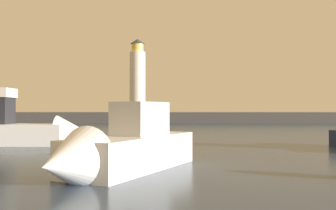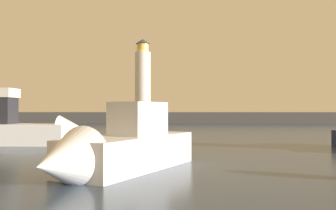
# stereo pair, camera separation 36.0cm
# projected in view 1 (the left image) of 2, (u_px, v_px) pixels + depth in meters

# --- Properties ---
(ground_plane) EXTENTS (220.00, 220.00, 0.00)m
(ground_plane) POSITION_uv_depth(u_px,v_px,m) (157.00, 135.00, 33.34)
(ground_plane) COLOR #2D3D51
(breakwater) EXTENTS (84.27, 6.12, 1.70)m
(breakwater) POSITION_uv_depth(u_px,v_px,m) (167.00, 118.00, 63.99)
(breakwater) COLOR #423F3D
(breakwater) RESTS_ON ground_plane
(lighthouse) EXTENTS (2.53, 2.53, 11.90)m
(lighthouse) POSITION_uv_depth(u_px,v_px,m) (137.00, 77.00, 64.19)
(lighthouse) COLOR silver
(lighthouse) RESTS_ON breakwater
(motorboat_1) EXTENTS (5.13, 7.99, 2.84)m
(motorboat_1) POSITION_uv_depth(u_px,v_px,m) (118.00, 150.00, 13.71)
(motorboat_1) COLOR white
(motorboat_1) RESTS_ON ground_plane
(motorboat_2) EXTENTS (8.06, 2.40, 3.90)m
(motorboat_2) POSITION_uv_depth(u_px,v_px,m) (26.00, 128.00, 24.38)
(motorboat_2) COLOR white
(motorboat_2) RESTS_ON ground_plane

